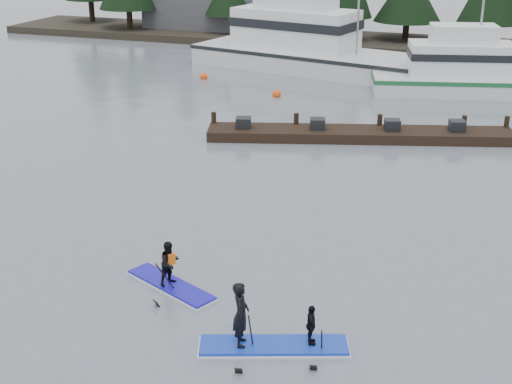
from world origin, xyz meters
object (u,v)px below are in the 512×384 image
(fishing_boat_large, at_px, (316,59))
(paddleboard_duo, at_px, (266,329))
(floating_dock, at_px, (360,134))
(paddleboard_solo, at_px, (170,271))
(fishing_boat_medium, at_px, (479,84))

(fishing_boat_large, bearing_deg, paddleboard_duo, -64.40)
(fishing_boat_large, bearing_deg, floating_dock, -54.88)
(paddleboard_duo, bearing_deg, fishing_boat_large, 83.13)
(paddleboard_duo, bearing_deg, floating_dock, 74.71)
(fishing_boat_large, distance_m, paddleboard_duo, 33.56)
(paddleboard_solo, distance_m, paddleboard_duo, 4.09)
(fishing_boat_medium, height_order, paddleboard_duo, fishing_boat_medium)
(fishing_boat_large, xyz_separation_m, paddleboard_duo, (7.57, -32.69, -0.24))
(fishing_boat_large, bearing_deg, paddleboard_solo, -70.00)
(floating_dock, bearing_deg, paddleboard_solo, -114.09)
(fishing_boat_medium, relative_size, paddleboard_duo, 3.73)
(fishing_boat_medium, relative_size, paddleboard_solo, 4.48)
(fishing_boat_large, xyz_separation_m, fishing_boat_medium, (10.85, -3.13, -0.22))
(fishing_boat_large, relative_size, fishing_boat_medium, 1.38)
(fishing_boat_large, relative_size, paddleboard_solo, 6.16)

